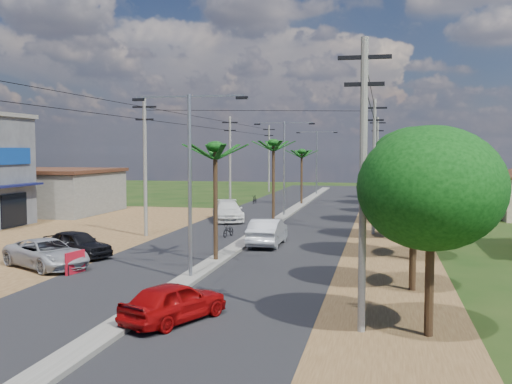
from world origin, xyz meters
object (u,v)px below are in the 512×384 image
at_px(moto_rider_east, 174,303).
at_px(car_silver_mid, 268,232).
at_px(car_parked_silver, 47,254).
at_px(car_parked_dark, 77,244).
at_px(car_white_far, 228,212).
at_px(roadside_sign, 75,263).
at_px(car_red_near, 174,303).

bearing_deg(moto_rider_east, car_silver_mid, -79.36).
distance_m(car_parked_silver, moto_rider_east, 10.87).
bearing_deg(car_parked_dark, car_white_far, 9.55).
xyz_separation_m(car_silver_mid, car_parked_dark, (-9.00, -5.94, -0.09)).
height_order(car_white_far, car_parked_silver, car_white_far).
distance_m(car_silver_mid, roadside_sign, 12.02).
distance_m(car_red_near, car_white_far, 27.86).
height_order(car_red_near, car_parked_dark, car_parked_dark).
height_order(car_silver_mid, car_white_far, car_silver_mid).
height_order(car_white_far, car_parked_dark, car_white_far).
distance_m(car_silver_mid, car_white_far, 12.46).
xyz_separation_m(car_parked_silver, moto_rider_east, (8.70, -6.51, -0.23)).
bearing_deg(car_parked_silver, car_parked_dark, 29.33).
relative_size(car_red_near, car_white_far, 0.72).
xyz_separation_m(car_silver_mid, car_white_far, (-5.36, 11.25, -0.01)).
bearing_deg(car_red_near, roadside_sign, -17.52).
relative_size(car_red_near, car_parked_silver, 0.80).
distance_m(car_red_near, moto_rider_east, 0.85).
bearing_deg(roadside_sign, moto_rider_east, -28.36).
distance_m(car_parked_silver, roadside_sign, 2.22).
relative_size(car_white_far, roadside_sign, 4.30).
distance_m(car_white_far, moto_rider_east, 27.05).
bearing_deg(roadside_sign, car_white_far, 96.85).
bearing_deg(car_red_near, car_parked_dark, -23.86).
bearing_deg(roadside_sign, car_parked_dark, 128.91).
bearing_deg(car_parked_silver, moto_rider_east, -97.47).
distance_m(car_silver_mid, moto_rider_east, 15.33).
bearing_deg(moto_rider_east, roadside_sign, -27.90).
distance_m(car_silver_mid, car_parked_silver, 12.59).
height_order(car_white_far, roadside_sign, car_white_far).
bearing_deg(car_parked_silver, car_silver_mid, -16.28).
bearing_deg(car_parked_dark, car_red_near, -116.94).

